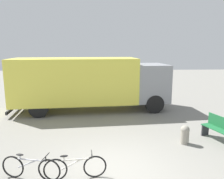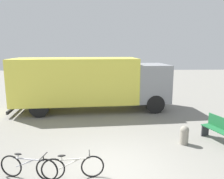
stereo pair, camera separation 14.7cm
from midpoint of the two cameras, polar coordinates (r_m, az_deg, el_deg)
The scene contains 6 objects.
ground_plane at distance 6.86m, azimuth -0.13°, elevation -20.31°, with size 60.00×60.00×0.00m, color gray.
delivery_truck at distance 12.54m, azimuth -6.27°, elevation 2.18°, with size 8.92×3.09×2.99m.
park_bench at distance 9.33m, azimuth 26.44°, elevation -9.31°, with size 0.85×1.68×0.96m.
bicycle_near at distance 6.69m, azimuth -21.12°, elevation -18.51°, with size 1.68×0.53×0.73m.
bicycle_middle at distance 6.39m, azimuth -10.27°, elevation -19.40°, with size 1.70×0.44×0.73m.
bollard_near_bench at distance 8.74m, azimuth 18.04°, elevation -10.96°, with size 0.32×0.32×0.71m.
Camera 1 is at (-0.40, -5.87, 3.53)m, focal length 35.00 mm.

